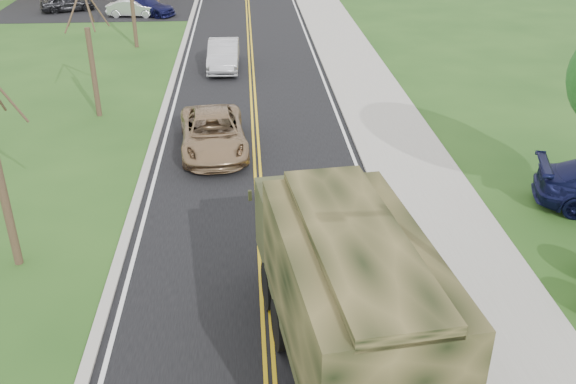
{
  "coord_description": "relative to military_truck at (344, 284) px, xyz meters",
  "views": [
    {
      "loc": [
        -0.34,
        -5.9,
        10.29
      ],
      "look_at": [
        0.78,
        10.43,
        1.8
      ],
      "focal_mm": 40.0,
      "sensor_mm": 36.0,
      "label": 1
    }
  ],
  "objects": [
    {
      "name": "road",
      "position": [
        -1.63,
        34.79,
        -2.25
      ],
      "size": [
        8.0,
        120.0,
        0.01
      ],
      "primitive_type": "cube",
      "color": "black",
      "rests_on": "ground"
    },
    {
      "name": "curb_right",
      "position": [
        2.52,
        34.79,
        -2.2
      ],
      "size": [
        0.3,
        120.0,
        0.12
      ],
      "primitive_type": "cube",
      "color": "#9E998E",
      "rests_on": "ground"
    },
    {
      "name": "sidewalk_right",
      "position": [
        4.27,
        34.79,
        -2.21
      ],
      "size": [
        3.2,
        120.0,
        0.1
      ],
      "primitive_type": "cube",
      "color": "#9E998E",
      "rests_on": "ground"
    },
    {
      "name": "curb_left",
      "position": [
        -5.78,
        34.79,
        -2.21
      ],
      "size": [
        0.3,
        120.0,
        0.1
      ],
      "primitive_type": "cube",
      "color": "#9E998E",
      "rests_on": "ground"
    },
    {
      "name": "bare_tree_a",
      "position": [
        -8.63,
        4.79,
        0.37
      ],
      "size": [
        1.93,
        2.26,
        6.08
      ],
      "color": "#38281C",
      "rests_on": "ground"
    },
    {
      "name": "bare_tree_b",
      "position": [
        -8.63,
        16.79,
        0.22
      ],
      "size": [
        1.83,
        2.14,
        5.73
      ],
      "color": "#38281C",
      "rests_on": "ground"
    },
    {
      "name": "bare_tree_c",
      "position": [
        -8.63,
        28.79,
        0.52
      ],
      "size": [
        2.04,
        2.39,
        6.42
      ],
      "color": "#38281C",
      "rests_on": "ground"
    },
    {
      "name": "military_truck",
      "position": [
        0.0,
        0.0,
        0.0
      ],
      "size": [
        3.65,
        8.16,
        3.94
      ],
      "rotation": [
        0.0,
        0.0,
        0.12
      ],
      "color": "black",
      "rests_on": "ground"
    },
    {
      "name": "suv_champagne",
      "position": [
        -3.31,
        12.46,
        -1.51
      ],
      "size": [
        2.94,
        5.6,
        1.5
      ],
      "primitive_type": "imported",
      "rotation": [
        0.0,
        0.0,
        0.09
      ],
      "color": "#917352",
      "rests_on": "ground"
    },
    {
      "name": "sedan_silver",
      "position": [
        -3.14,
        23.77,
        -1.49
      ],
      "size": [
        1.71,
        4.7,
        1.54
      ],
      "primitive_type": "imported",
      "rotation": [
        0.0,
        0.0,
        -0.02
      ],
      "color": "#B5B5BA",
      "rests_on": "ground"
    },
    {
      "name": "lot_car_dark",
      "position": [
        -15.32,
        39.76,
        -1.58
      ],
      "size": [
        4.29,
        2.91,
        1.36
      ],
      "primitive_type": "imported",
      "rotation": [
        0.0,
        0.0,
        1.93
      ],
      "color": "black",
      "rests_on": "ground"
    },
    {
      "name": "lot_car_silver",
      "position": [
        -10.09,
        37.59,
        -1.64
      ],
      "size": [
        3.85,
        1.68,
        1.23
      ],
      "primitive_type": "imported",
      "rotation": [
        0.0,
        0.0,
        1.47
      ],
      "color": "silver",
      "rests_on": "ground"
    },
    {
      "name": "lot_car_navy",
      "position": [
        -9.22,
        37.93,
        -1.59
      ],
      "size": [
        4.93,
        3.56,
        1.33
      ],
      "primitive_type": "imported",
      "rotation": [
        0.0,
        0.0,
        1.15
      ],
      "color": "#0F1037",
      "rests_on": "ground"
    }
  ]
}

